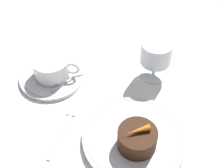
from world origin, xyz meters
name	(u,v)px	position (x,y,z in m)	size (l,w,h in m)	color
ground_plane	(120,130)	(0.00, 0.00, 0.00)	(3.00, 3.00, 0.00)	white
dinner_plate	(134,138)	(0.03, -0.02, 0.01)	(0.22, 0.22, 0.01)	white
saucer	(52,76)	(-0.19, 0.14, 0.01)	(0.16, 0.16, 0.01)	white
coffee_cup	(52,67)	(-0.18, 0.14, 0.04)	(0.12, 0.09, 0.05)	white
spoon	(71,79)	(-0.13, 0.13, 0.01)	(0.07, 0.09, 0.00)	silver
wine_glass	(156,55)	(0.07, 0.18, 0.07)	(0.08, 0.08, 0.11)	silver
fork	(68,120)	(-0.12, 0.01, 0.00)	(0.05, 0.17, 0.01)	silver
dessert_cake	(137,139)	(0.04, -0.04, 0.04)	(0.08, 0.08, 0.04)	#381E0F
carrot_garnish	(138,131)	(0.04, -0.04, 0.06)	(0.05, 0.03, 0.01)	orange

